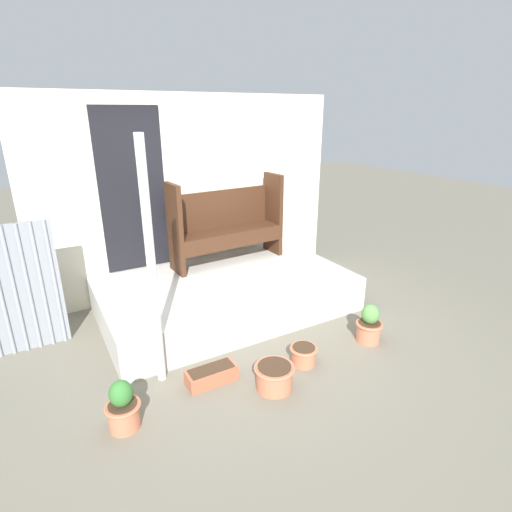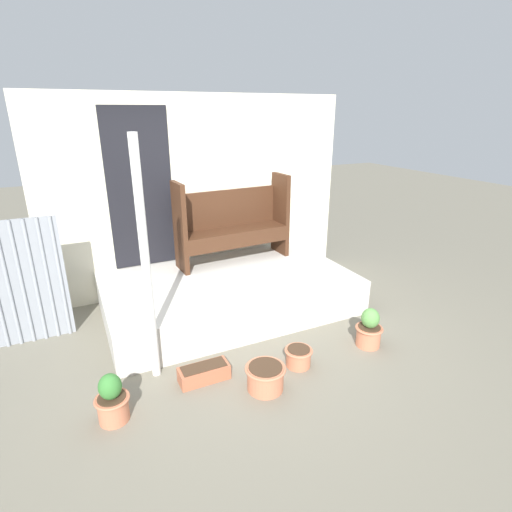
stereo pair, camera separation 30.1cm
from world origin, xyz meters
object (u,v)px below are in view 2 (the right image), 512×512
flower_pot_left (112,401)px  flower_pot_far_right (369,330)px  bench (232,221)px  support_post (146,266)px  flower_pot_right (298,356)px  planter_box_rect (204,373)px  flower_pot_middle (265,377)px

flower_pot_left → flower_pot_far_right: (2.61, -0.03, 0.00)m
bench → support_post: bearing=-136.7°
bench → flower_pot_right: 2.16m
flower_pot_right → planter_box_rect: bearing=168.4°
planter_box_rect → flower_pot_far_right: bearing=-6.5°
support_post → flower_pot_left: (-0.44, -0.46, -0.93)m
flower_pot_far_right → bench: bearing=110.5°
bench → flower_pot_far_right: size_ratio=3.55×
flower_pot_left → planter_box_rect: (0.83, 0.17, -0.11)m
flower_pot_far_right → flower_pot_right: bearing=179.1°
support_post → flower_pot_middle: 1.45m
flower_pot_middle → support_post: bearing=142.7°
flower_pot_left → flower_pot_right: (1.74, -0.02, -0.08)m
bench → flower_pot_left: bench is taller
support_post → bench: size_ratio=1.43×
planter_box_rect → bench: bearing=59.6°
support_post → flower_pot_far_right: bearing=-12.7°
flower_pot_far_right → flower_pot_middle: bearing=-173.2°
bench → flower_pot_left: size_ratio=3.59×
flower_pot_left → flower_pot_middle: (1.29, -0.19, -0.06)m
support_post → planter_box_rect: bearing=-36.6°
flower_pot_left → flower_pot_right: 1.74m
support_post → flower_pot_far_right: size_ratio=5.10×
flower_pot_right → flower_pot_far_right: size_ratio=0.64×
flower_pot_left → support_post: bearing=45.7°
flower_pot_left → flower_pot_far_right: flower_pot_far_right is taller
planter_box_rect → flower_pot_left: bearing=-168.4°
support_post → flower_pot_left: bearing=-134.3°
support_post → bench: (1.42, 1.49, -0.12)m
support_post → bench: 2.07m
flower_pot_middle → flower_pot_right: 0.48m
flower_pot_middle → flower_pot_far_right: 1.33m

